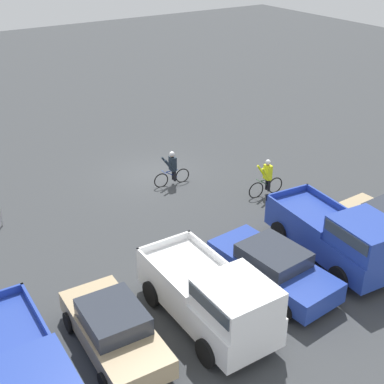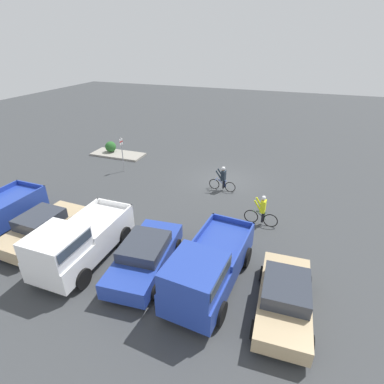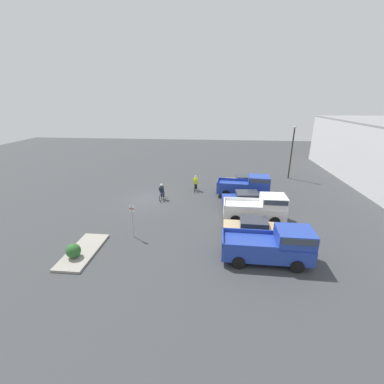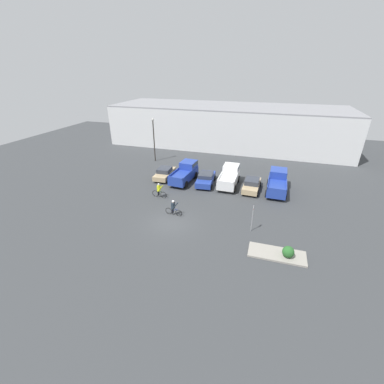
{
  "view_description": "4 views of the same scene",
  "coord_description": "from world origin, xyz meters",
  "px_view_note": "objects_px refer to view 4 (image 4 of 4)",
  "views": [
    {
      "loc": [
        10.89,
        20.11,
        10.85
      ],
      "look_at": [
        0.68,
        4.45,
        1.2
      ],
      "focal_mm": 50.0,
      "sensor_mm": 36.0,
      "label": 1
    },
    {
      "loc": [
        -4.28,
        18.05,
        8.73
      ],
      "look_at": [
        0.68,
        4.45,
        1.2
      ],
      "focal_mm": 28.0,
      "sensor_mm": 36.0,
      "label": 2
    },
    {
      "loc": [
        23.15,
        6.55,
        9.43
      ],
      "look_at": [
        0.68,
        4.45,
        1.2
      ],
      "focal_mm": 24.0,
      "sensor_mm": 36.0,
      "label": 3
    },
    {
      "loc": [
        7.91,
        -18.81,
        13.06
      ],
      "look_at": [
        0.68,
        4.45,
        1.2
      ],
      "focal_mm": 24.0,
      "sensor_mm": 36.0,
      "label": 4
    }
  ],
  "objects_px": {
    "pickup_truck_1": "(229,176)",
    "fire_lane_sign": "(253,216)",
    "pickup_truck_0": "(185,172)",
    "pickup_truck_2": "(277,181)",
    "shrub": "(288,252)",
    "sedan_0": "(165,173)",
    "sedan_2": "(252,185)",
    "lamppost": "(154,136)",
    "sedan_1": "(206,178)",
    "cyclist_0": "(173,208)",
    "cyclist_1": "(159,190)"
  },
  "relations": [
    {
      "from": "pickup_truck_1",
      "to": "fire_lane_sign",
      "type": "relative_size",
      "value": 1.92
    },
    {
      "from": "pickup_truck_0",
      "to": "pickup_truck_2",
      "type": "height_order",
      "value": "pickup_truck_0"
    },
    {
      "from": "shrub",
      "to": "pickup_truck_1",
      "type": "bearing_deg",
      "value": 118.29
    },
    {
      "from": "sedan_0",
      "to": "pickup_truck_2",
      "type": "relative_size",
      "value": 0.8
    },
    {
      "from": "sedan_2",
      "to": "lamppost",
      "type": "bearing_deg",
      "value": 157.41
    },
    {
      "from": "sedan_0",
      "to": "sedan_1",
      "type": "height_order",
      "value": "sedan_1"
    },
    {
      "from": "sedan_0",
      "to": "cyclist_0",
      "type": "bearing_deg",
      "value": -62.19
    },
    {
      "from": "fire_lane_sign",
      "to": "sedan_1",
      "type": "bearing_deg",
      "value": 126.3
    },
    {
      "from": "sedan_2",
      "to": "shrub",
      "type": "distance_m",
      "value": 12.01
    },
    {
      "from": "sedan_2",
      "to": "cyclist_1",
      "type": "height_order",
      "value": "cyclist_1"
    },
    {
      "from": "pickup_truck_0",
      "to": "cyclist_0",
      "type": "relative_size",
      "value": 3.01
    },
    {
      "from": "sedan_1",
      "to": "pickup_truck_2",
      "type": "xyz_separation_m",
      "value": [
        8.41,
        0.69,
        0.41
      ]
    },
    {
      "from": "pickup_truck_1",
      "to": "cyclist_0",
      "type": "distance_m",
      "value": 9.69
    },
    {
      "from": "sedan_0",
      "to": "shrub",
      "type": "bearing_deg",
      "value": -38.36
    },
    {
      "from": "cyclist_1",
      "to": "pickup_truck_1",
      "type": "bearing_deg",
      "value": 40.03
    },
    {
      "from": "cyclist_0",
      "to": "cyclist_1",
      "type": "bearing_deg",
      "value": 132.82
    },
    {
      "from": "cyclist_0",
      "to": "lamppost",
      "type": "height_order",
      "value": "lamppost"
    },
    {
      "from": "pickup_truck_1",
      "to": "shrub",
      "type": "bearing_deg",
      "value": -61.71
    },
    {
      "from": "pickup_truck_0",
      "to": "cyclist_0",
      "type": "bearing_deg",
      "value": -79.13
    },
    {
      "from": "cyclist_1",
      "to": "pickup_truck_0",
      "type": "bearing_deg",
      "value": 76.81
    },
    {
      "from": "cyclist_0",
      "to": "cyclist_1",
      "type": "distance_m",
      "value": 4.25
    },
    {
      "from": "sedan_0",
      "to": "shrub",
      "type": "xyz_separation_m",
      "value": [
        14.99,
        -11.87,
        -0.08
      ]
    },
    {
      "from": "sedan_0",
      "to": "fire_lane_sign",
      "type": "xyz_separation_m",
      "value": [
        12.0,
        -9.0,
        0.86
      ]
    },
    {
      "from": "pickup_truck_2",
      "to": "shrub",
      "type": "xyz_separation_m",
      "value": [
        0.98,
        -12.26,
        -0.53
      ]
    },
    {
      "from": "sedan_0",
      "to": "shrub",
      "type": "distance_m",
      "value": 19.12
    },
    {
      "from": "sedan_0",
      "to": "shrub",
      "type": "relative_size",
      "value": 4.85
    },
    {
      "from": "pickup_truck_1",
      "to": "cyclist_0",
      "type": "xyz_separation_m",
      "value": [
        -3.93,
        -8.85,
        -0.33
      ]
    },
    {
      "from": "sedan_2",
      "to": "pickup_truck_1",
      "type": "bearing_deg",
      "value": 163.34
    },
    {
      "from": "pickup_truck_0",
      "to": "sedan_0",
      "type": "bearing_deg",
      "value": -179.63
    },
    {
      "from": "pickup_truck_1",
      "to": "sedan_0",
      "type": "bearing_deg",
      "value": -177.46
    },
    {
      "from": "pickup_truck_0",
      "to": "fire_lane_sign",
      "type": "height_order",
      "value": "fire_lane_sign"
    },
    {
      "from": "sedan_2",
      "to": "fire_lane_sign",
      "type": "xyz_separation_m",
      "value": [
        0.8,
        -8.54,
        0.84
      ]
    },
    {
      "from": "sedan_2",
      "to": "cyclist_0",
      "type": "xyz_separation_m",
      "value": [
        -6.73,
        -8.01,
        0.1
      ]
    },
    {
      "from": "pickup_truck_0",
      "to": "pickup_truck_1",
      "type": "bearing_deg",
      "value": 3.65
    },
    {
      "from": "pickup_truck_1",
      "to": "lamppost",
      "type": "distance_m",
      "value": 13.88
    },
    {
      "from": "sedan_0",
      "to": "fire_lane_sign",
      "type": "distance_m",
      "value": 15.02
    },
    {
      "from": "lamppost",
      "to": "shrub",
      "type": "height_order",
      "value": "lamppost"
    },
    {
      "from": "pickup_truck_1",
      "to": "cyclist_1",
      "type": "xyz_separation_m",
      "value": [
        -6.82,
        -5.73,
        -0.31
      ]
    },
    {
      "from": "pickup_truck_0",
      "to": "cyclist_0",
      "type": "xyz_separation_m",
      "value": [
        1.63,
        -8.49,
        -0.34
      ]
    },
    {
      "from": "fire_lane_sign",
      "to": "shrub",
      "type": "distance_m",
      "value": 4.25
    },
    {
      "from": "sedan_0",
      "to": "pickup_truck_0",
      "type": "height_order",
      "value": "pickup_truck_0"
    },
    {
      "from": "pickup_truck_0",
      "to": "cyclist_1",
      "type": "distance_m",
      "value": 5.53
    },
    {
      "from": "cyclist_0",
      "to": "shrub",
      "type": "xyz_separation_m",
      "value": [
        10.52,
        -3.39,
        -0.21
      ]
    },
    {
      "from": "pickup_truck_2",
      "to": "cyclist_0",
      "type": "relative_size",
      "value": 3.04
    },
    {
      "from": "sedan_2",
      "to": "sedan_0",
      "type": "bearing_deg",
      "value": 177.63
    },
    {
      "from": "pickup_truck_2",
      "to": "cyclist_0",
      "type": "xyz_separation_m",
      "value": [
        -9.54,
        -8.87,
        -0.32
      ]
    },
    {
      "from": "sedan_0",
      "to": "lamppost",
      "type": "xyz_separation_m",
      "value": [
        -4.06,
        5.88,
        3.11
      ]
    },
    {
      "from": "pickup_truck_2",
      "to": "cyclist_1",
      "type": "relative_size",
      "value": 3.04
    },
    {
      "from": "sedan_2",
      "to": "fire_lane_sign",
      "type": "bearing_deg",
      "value": -84.66
    },
    {
      "from": "pickup_truck_0",
      "to": "lamppost",
      "type": "bearing_deg",
      "value": 139.64
    }
  ]
}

